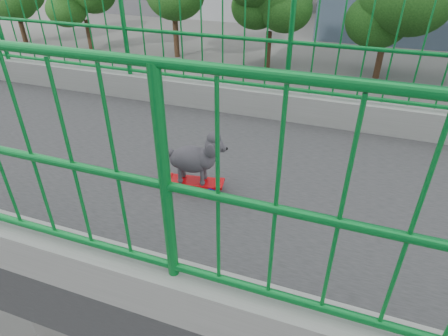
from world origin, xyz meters
name	(u,v)px	position (x,y,z in m)	size (l,w,h in m)	color
road	(282,152)	(-13.00, 0.00, 0.01)	(18.00, 90.00, 0.02)	black
footbridge	(92,268)	(0.00, 0.00, 5.22)	(3.00, 24.00, 7.00)	#2D2D2F
railing	(55,124)	(0.00, 0.00, 7.21)	(3.00, 24.00, 1.42)	gray
street_trees	(344,6)	(-26.03, 1.06, 4.72)	(5.30, 60.40, 7.26)	black
skateboard	(193,182)	(0.26, 1.59, 7.05)	(0.23, 0.53, 0.07)	red
poodle	(195,157)	(0.25, 1.62, 7.29)	(0.26, 0.50, 0.42)	#312E34
car_1	(318,192)	(-9.20, 2.11, 0.77)	(1.62, 4.65, 1.53)	silver
car_3	(49,84)	(-15.60, -15.84, 0.65)	(1.83, 4.50, 1.31)	red
car_5	(75,194)	(-6.00, -6.14, 0.80)	(1.70, 4.87, 1.61)	#95959A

